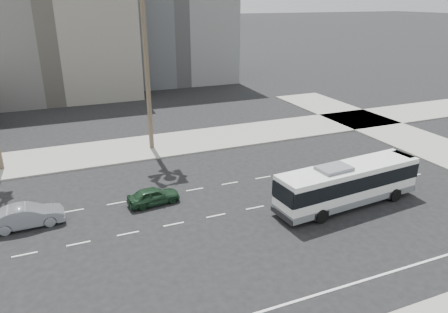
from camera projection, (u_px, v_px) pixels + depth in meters
ground at (255, 208)px, 29.51m from camera, size 700.00×700.00×0.00m
sidewalk_north at (188, 142)px, 42.84m from camera, size 120.00×7.00×0.15m
midrise_beige_west at (46, 34)px, 60.76m from camera, size 24.00×18.00×18.00m
midrise_gray_center at (165, 4)px, 72.52m from camera, size 20.00×20.00×26.00m
city_bus at (348, 183)px, 29.39m from camera, size 11.43×3.47×3.23m
car_a at (153, 196)px, 29.88m from camera, size 1.86×3.89×1.28m
car_b at (27, 216)px, 26.91m from camera, size 1.71×4.56×1.49m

